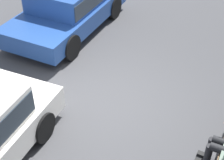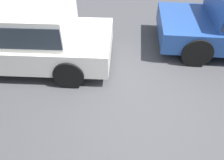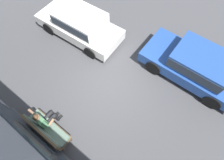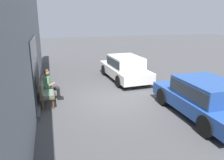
{
  "view_description": "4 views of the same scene",
  "coord_description": "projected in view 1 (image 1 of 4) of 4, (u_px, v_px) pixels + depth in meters",
  "views": [
    {
      "loc": [
        5.04,
        2.6,
        5.07
      ],
      "look_at": [
        0.48,
        0.36,
        1.16
      ],
      "focal_mm": 55.0,
      "sensor_mm": 36.0,
      "label": 1
    },
    {
      "loc": [
        0.22,
        2.6,
        3.06
      ],
      "look_at": [
        0.45,
        0.32,
        1.08
      ],
      "focal_mm": 35.0,
      "sensor_mm": 36.0,
      "label": 2
    },
    {
      "loc": [
        -2.3,
        2.6,
        6.61
      ],
      "look_at": [
        -0.39,
        0.09,
        0.83
      ],
      "focal_mm": 28.0,
      "sensor_mm": 36.0,
      "label": 3
    },
    {
      "loc": [
        -8.66,
        2.6,
        3.47
      ],
      "look_at": [
        -0.03,
        0.11,
        0.85
      ],
      "focal_mm": 35.0,
      "sensor_mm": 36.0,
      "label": 4
    }
  ],
  "objects": [
    {
      "name": "parked_car_near",
      "position": [
        68.0,
        5.0,
        9.89
      ],
      "size": [
        4.18,
        1.99,
        1.37
      ],
      "color": "#23478E",
      "rests_on": "ground_plane"
    },
    {
      "name": "ground_plane",
      "position": [
        107.0,
        106.0,
        7.58
      ],
      "size": [
        60.0,
        60.0,
        0.0
      ],
      "primitive_type": "plane",
      "color": "#424244"
    }
  ]
}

